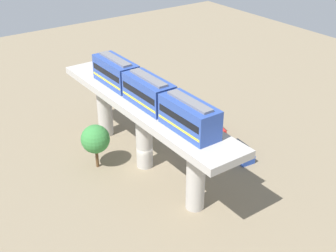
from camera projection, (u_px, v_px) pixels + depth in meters
The scene contains 7 objects.
ground_plane at pixel (145, 165), 52.68m from camera, with size 120.00×120.00×0.00m, color #84755B.
viaduct at pixel (144, 118), 49.70m from camera, with size 5.20×28.85×8.34m.
train at pixel (149, 92), 47.14m from camera, with size 2.64×20.50×3.24m.
parked_car_black at pixel (160, 119), 61.35m from camera, with size 2.61×4.48×1.76m.
parked_car_red at pixel (213, 127), 59.54m from camera, with size 2.69×4.49×1.76m.
parked_car_blue at pixel (238, 152), 53.96m from camera, with size 2.23×4.36×1.76m.
tree_near_viaduct at pixel (95, 139), 50.75m from camera, with size 3.30×3.30×5.36m.
Camera 1 is at (-23.40, -37.47, 29.20)m, focal length 47.97 mm.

